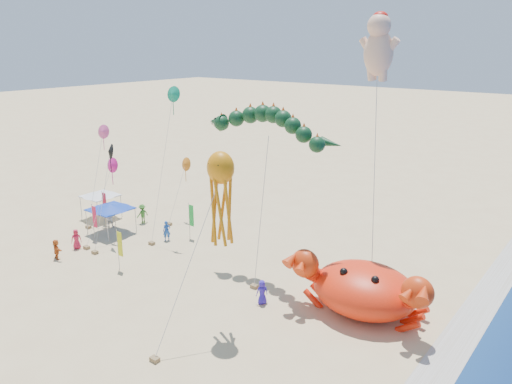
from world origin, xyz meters
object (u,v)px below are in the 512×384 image
cherub_kite (379,46)px  octopus_kite (221,192)px  dragon_kite (267,129)px  canopy_blue (110,207)px  canopy_white (100,194)px  crab_inflatable (364,288)px

cherub_kite → octopus_kite: cherub_kite is taller
dragon_kite → canopy_blue: bearing=-173.3°
canopy_blue → dragon_kite: bearing=6.7°
canopy_white → canopy_blue: bearing=-24.7°
dragon_kite → canopy_white: 21.52m
cherub_kite → canopy_blue: 26.35m
cherub_kite → canopy_blue: cherub_kite is taller
canopy_white → dragon_kite: bearing=-0.0°
octopus_kite → dragon_kite: bearing=106.5°
dragon_kite → canopy_blue: 17.92m
cherub_kite → canopy_white: cherub_kite is taller
octopus_kite → canopy_blue: size_ratio=2.98×
cherub_kite → canopy_white: bearing=-171.7°
dragon_kite → canopy_white: size_ratio=3.70×
crab_inflatable → canopy_white: size_ratio=2.77×
octopus_kite → crab_inflatable: bearing=46.1°
crab_inflatable → octopus_kite: bearing=-133.9°
canopy_blue → octopus_kite: bearing=-16.7°
crab_inflatable → canopy_blue: crab_inflatable is taller
dragon_kite → octopus_kite: dragon_kite is taller
crab_inflatable → canopy_blue: (-23.98, -0.95, 0.72)m
crab_inflatable → dragon_kite: bearing=173.6°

